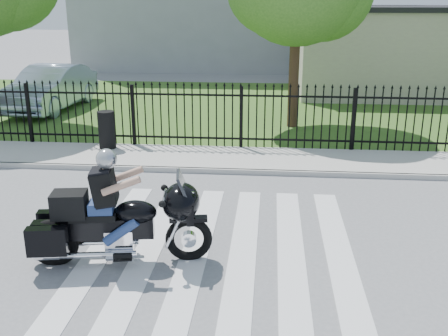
{
  "coord_description": "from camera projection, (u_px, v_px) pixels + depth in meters",
  "views": [
    {
      "loc": [
        0.8,
        -7.96,
        4.07
      ],
      "look_at": [
        -0.05,
        1.39,
        1.0
      ],
      "focal_mm": 42.0,
      "sensor_mm": 36.0,
      "label": 1
    }
  ],
  "objects": [
    {
      "name": "ground",
      "position": [
        220.0,
        249.0,
        8.87
      ],
      "size": [
        120.0,
        120.0,
        0.0
      ],
      "primitive_type": "plane",
      "color": "slate",
      "rests_on": "ground"
    },
    {
      "name": "crosswalk",
      "position": [
        220.0,
        249.0,
        8.87
      ],
      "size": [
        5.0,
        5.5,
        0.01
      ],
      "primitive_type": null,
      "color": "silver",
      "rests_on": "ground"
    },
    {
      "name": "sidewalk",
      "position": [
        239.0,
        159.0,
        13.59
      ],
      "size": [
        40.0,
        2.0,
        0.12
      ],
      "primitive_type": "cube",
      "color": "#ADAAA3",
      "rests_on": "ground"
    },
    {
      "name": "curb",
      "position": [
        236.0,
        171.0,
        12.64
      ],
      "size": [
        40.0,
        0.12,
        0.12
      ],
      "primitive_type": "cube",
      "color": "#ADAAA3",
      "rests_on": "ground"
    },
    {
      "name": "grass_strip",
      "position": [
        250.0,
        107.0,
        20.23
      ],
      "size": [
        40.0,
        12.0,
        0.02
      ],
      "primitive_type": "cube",
      "color": "#365D20",
      "rests_on": "ground"
    },
    {
      "name": "iron_fence",
      "position": [
        241.0,
        119.0,
        14.27
      ],
      "size": [
        26.0,
        0.04,
        1.8
      ],
      "color": "black",
      "rests_on": "ground"
    },
    {
      "name": "building_low",
      "position": [
        415.0,
        53.0,
        22.87
      ],
      "size": [
        10.0,
        6.0,
        3.5
      ],
      "primitive_type": "cube",
      "color": "#BCB39C",
      "rests_on": "ground"
    },
    {
      "name": "building_low_roof",
      "position": [
        420.0,
        9.0,
        22.29
      ],
      "size": [
        10.2,
        6.2,
        0.2
      ],
      "primitive_type": "cube",
      "color": "black",
      "rests_on": "building_low"
    },
    {
      "name": "motorcycle_rider",
      "position": [
        114.0,
        216.0,
        8.22
      ],
      "size": [
        2.91,
        1.22,
        1.93
      ],
      "rotation": [
        0.0,
        0.0,
        0.15
      ],
      "color": "black",
      "rests_on": "ground"
    },
    {
      "name": "parked_car",
      "position": [
        51.0,
        88.0,
        19.56
      ],
      "size": [
        2.07,
        5.07,
        1.64
      ],
      "primitive_type": "imported",
      "rotation": [
        0.0,
        0.0,
        -0.07
      ],
      "color": "#A5B7D0",
      "rests_on": "grass_strip"
    },
    {
      "name": "litter_bin",
      "position": [
        107.0,
        130.0,
        14.24
      ],
      "size": [
        0.51,
        0.51,
        1.02
      ],
      "primitive_type": "cylinder",
      "rotation": [
        0.0,
        0.0,
        0.12
      ],
      "color": "black",
      "rests_on": "sidewalk"
    }
  ]
}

